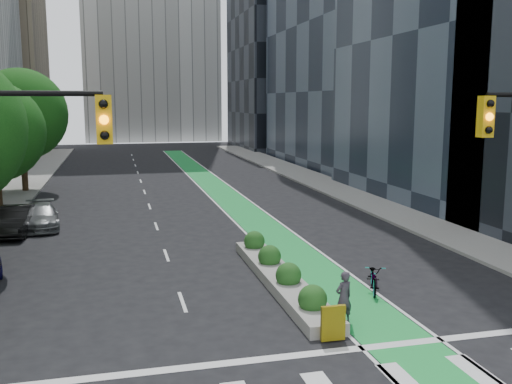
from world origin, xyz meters
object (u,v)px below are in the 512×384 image
bicycle (374,277)px  parked_car_left_mid (15,221)px  median_planter (280,274)px  parked_car_left_far (41,216)px  cyclist (344,298)px

bicycle → parked_car_left_mid: 18.45m
parked_car_left_mid → median_planter: bearing=-41.6°
bicycle → parked_car_left_mid: size_ratio=0.46×
bicycle → parked_car_left_far: parked_car_left_far is taller
bicycle → cyclist: bearing=-109.7°
median_planter → bicycle: (2.97, -1.59, 0.15)m
cyclist → parked_car_left_mid: 18.79m
median_planter → cyclist: size_ratio=6.30×
cyclist → parked_car_left_far: (-10.43, 16.07, -0.18)m
median_planter → parked_car_left_mid: bearing=134.7°
cyclist → parked_car_left_far: bearing=-74.9°
median_planter → parked_car_left_far: (-9.63, 12.00, 0.26)m
median_planter → parked_car_left_far: size_ratio=2.36×
parked_car_left_mid → bicycle: bearing=-38.6°
cyclist → bicycle: bearing=-149.1°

